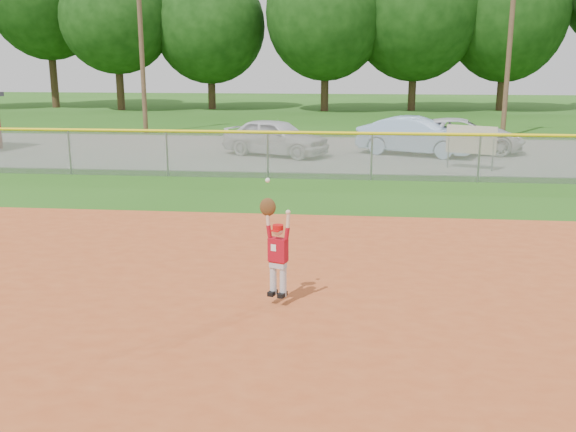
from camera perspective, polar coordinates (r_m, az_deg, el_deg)
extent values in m
plane|color=#215012|center=(11.41, -8.54, -5.85)|extent=(120.00, 120.00, 0.00)
cube|color=#A5441D|center=(8.76, -13.49, -12.28)|extent=(24.00, 16.00, 0.04)
cube|color=slate|center=(26.80, -0.08, 5.74)|extent=(44.00, 10.00, 0.03)
imported|color=silver|center=(25.59, -1.10, 7.03)|extent=(4.61, 3.22, 1.46)
imported|color=#8AAACE|center=(26.22, 11.30, 6.98)|extent=(4.82, 3.09, 1.50)
imported|color=silver|center=(27.32, 15.13, 6.92)|extent=(5.15, 2.65, 1.39)
cylinder|color=gray|center=(23.44, 14.06, 5.54)|extent=(0.06, 0.06, 1.16)
cylinder|color=gray|center=(23.05, 17.75, 5.16)|extent=(0.06, 0.06, 1.16)
cube|color=beige|center=(23.17, 15.97, 6.54)|extent=(1.60, 0.77, 0.97)
cube|color=gray|center=(20.80, -1.81, 5.40)|extent=(40.00, 0.03, 1.50)
cylinder|color=yellow|center=(20.70, -1.83, 7.46)|extent=(40.00, 0.10, 0.10)
cylinder|color=gray|center=(22.67, -18.83, 5.38)|extent=(0.06, 0.06, 1.50)
cylinder|color=gray|center=(21.50, -10.69, 5.45)|extent=(0.06, 0.06, 1.50)
cylinder|color=gray|center=(20.80, -1.81, 5.40)|extent=(0.06, 0.06, 1.50)
cylinder|color=gray|center=(20.62, 7.44, 5.22)|extent=(0.06, 0.06, 1.50)
cylinder|color=gray|center=(20.98, 16.61, 4.90)|extent=(0.06, 0.06, 1.50)
cylinder|color=#4C3823|center=(34.13, -12.91, 14.72)|extent=(0.24, 0.24, 9.00)
cylinder|color=#4C3823|center=(33.18, 19.12, 14.35)|extent=(0.24, 0.24, 9.00)
cylinder|color=#422D1C|center=(54.10, -20.17, 12.28)|extent=(0.56, 0.56, 6.10)
cylinder|color=#422D1C|center=(50.06, -14.73, 11.64)|extent=(0.56, 0.56, 4.43)
ellipsoid|color=#193F0F|center=(50.10, -15.05, 16.58)|extent=(8.01, 8.01, 7.88)
cylinder|color=#422D1C|center=(49.78, -6.81, 11.79)|extent=(0.56, 0.56, 4.11)
ellipsoid|color=#193F0F|center=(49.80, -6.95, 16.41)|extent=(8.19, 8.19, 8.39)
cylinder|color=#422D1C|center=(47.60, 3.29, 12.09)|extent=(0.56, 0.56, 4.64)
ellipsoid|color=#193F0F|center=(47.67, 3.37, 17.55)|extent=(8.57, 8.57, 9.43)
cylinder|color=#422D1C|center=(48.92, 11.02, 12.06)|extent=(0.56, 0.56, 4.89)
ellipsoid|color=#193F0F|center=(49.02, 11.29, 17.64)|extent=(9.41, 9.41, 10.28)
cylinder|color=#422D1C|center=(50.55, 18.48, 11.60)|extent=(0.56, 0.56, 4.78)
ellipsoid|color=#193F0F|center=(50.64, 18.90, 16.88)|extent=(8.62, 8.62, 10.06)
cylinder|color=silver|center=(10.15, -1.32, -5.70)|extent=(0.14, 0.14, 0.48)
cylinder|color=silver|center=(10.07, -0.44, -5.85)|extent=(0.14, 0.14, 0.48)
cube|color=black|center=(10.19, -1.39, -6.85)|extent=(0.16, 0.21, 0.07)
cube|color=black|center=(10.12, -0.51, -7.00)|extent=(0.16, 0.21, 0.07)
cube|color=silver|center=(10.02, -0.89, -4.33)|extent=(0.28, 0.21, 0.10)
cube|color=maroon|center=(10.00, -0.89, -4.01)|extent=(0.29, 0.22, 0.04)
cube|color=#A20B19|center=(9.95, -0.89, -3.01)|extent=(0.32, 0.24, 0.37)
cube|color=white|center=(9.88, -1.30, -2.84)|extent=(0.08, 0.03, 0.11)
sphere|color=beige|center=(9.86, -0.90, -1.28)|extent=(0.21, 0.21, 0.16)
cylinder|color=#B90B0B|center=(9.85, -0.90, -1.01)|extent=(0.21, 0.21, 0.08)
cube|color=#B90B0B|center=(9.79, -1.12, -1.31)|extent=(0.15, 0.13, 0.02)
cylinder|color=#A20B19|center=(9.94, -1.69, -1.36)|extent=(0.11, 0.09, 0.20)
cylinder|color=beige|center=(9.90, -1.80, -0.22)|extent=(0.09, 0.08, 0.22)
ellipsoid|color=#4C2D14|center=(9.85, -1.81, 0.81)|extent=(0.27, 0.19, 0.29)
sphere|color=white|center=(9.77, -1.83, 3.20)|extent=(0.09, 0.09, 0.07)
cylinder|color=#A20B19|center=(9.81, -0.09, -1.57)|extent=(0.11, 0.09, 0.20)
cylinder|color=beige|center=(9.75, 0.01, -0.44)|extent=(0.09, 0.08, 0.22)
sphere|color=beige|center=(9.71, 0.01, 0.33)|extent=(0.10, 0.10, 0.08)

